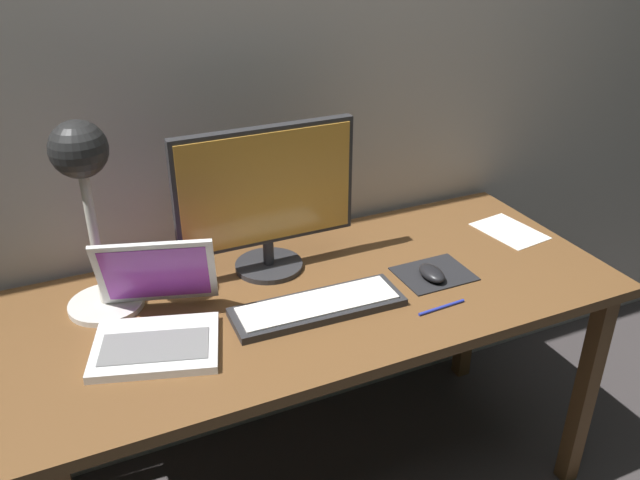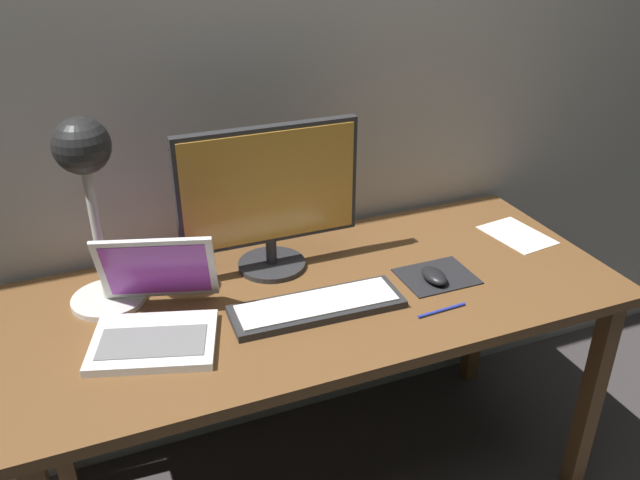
% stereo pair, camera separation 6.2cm
% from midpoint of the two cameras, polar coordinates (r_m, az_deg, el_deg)
% --- Properties ---
extents(back_wall, '(4.80, 0.06, 2.60)m').
position_cam_midpoint_polar(back_wall, '(1.90, -6.17, 16.29)').
color(back_wall, '#A8A099').
rests_on(back_wall, ground).
extents(desk, '(1.60, 0.70, 0.74)m').
position_cam_midpoint_polar(desk, '(1.80, -0.93, -6.51)').
color(desk, brown).
rests_on(desk, ground).
extents(monitor, '(0.50, 0.19, 0.41)m').
position_cam_midpoint_polar(monitor, '(1.76, -5.70, 3.92)').
color(monitor, '#28282B').
rests_on(monitor, desk).
extents(keyboard_main, '(0.44, 0.16, 0.03)m').
position_cam_midpoint_polar(keyboard_main, '(1.67, -1.27, -5.78)').
color(keyboard_main, '#28282B').
rests_on(keyboard_main, desk).
extents(laptop, '(0.36, 0.37, 0.22)m').
position_cam_midpoint_polar(laptop, '(1.62, -15.11, -5.93)').
color(laptop, silver).
rests_on(laptop, desk).
extents(desk_lamp, '(0.19, 0.19, 0.49)m').
position_cam_midpoint_polar(desk_lamp, '(1.63, -20.78, 4.58)').
color(desk_lamp, beige).
rests_on(desk_lamp, desk).
extents(mousepad, '(0.20, 0.16, 0.00)m').
position_cam_midpoint_polar(mousepad, '(1.84, 8.89, -2.93)').
color(mousepad, black).
rests_on(mousepad, desk).
extents(mouse, '(0.06, 0.10, 0.03)m').
position_cam_midpoint_polar(mouse, '(1.81, 8.70, -2.87)').
color(mouse, black).
rests_on(mouse, mousepad).
extents(paper_sheet_near_mouse, '(0.17, 0.23, 0.00)m').
position_cam_midpoint_polar(paper_sheet_near_mouse, '(2.13, 15.31, 0.74)').
color(paper_sheet_near_mouse, white).
rests_on(paper_sheet_near_mouse, desk).
extents(pen, '(0.14, 0.02, 0.01)m').
position_cam_midpoint_polar(pen, '(1.70, 9.47, -5.79)').
color(pen, '#2633A5').
rests_on(pen, desk).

